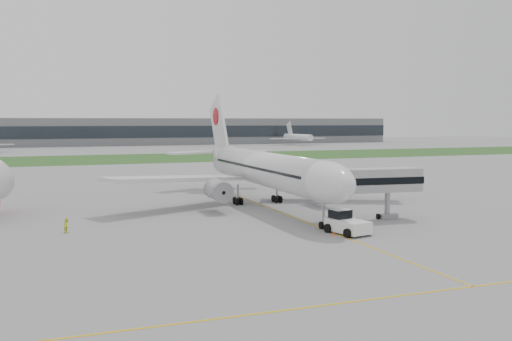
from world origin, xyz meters
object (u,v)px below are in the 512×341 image
object	(u,v)px
airliner	(263,168)
pushback_tug	(346,223)
ground_crew_near	(342,225)
jet_bridge	(363,181)

from	to	relation	value
airliner	pushback_tug	bearing A→B (deg)	-87.10
airliner	ground_crew_near	distance (m)	22.94
airliner	jet_bridge	world-z (taller)	airliner
ground_crew_near	pushback_tug	bearing A→B (deg)	81.63
pushback_tug	ground_crew_near	world-z (taller)	pushback_tug
jet_bridge	ground_crew_near	size ratio (longest dim) A/B	8.85
pushback_tug	jet_bridge	distance (m)	9.51
jet_bridge	ground_crew_near	distance (m)	9.27
pushback_tug	ground_crew_near	bearing A→B (deg)	83.38
airliner	jet_bridge	bearing A→B (deg)	-66.98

